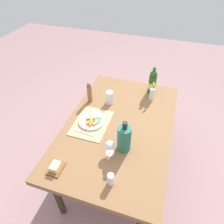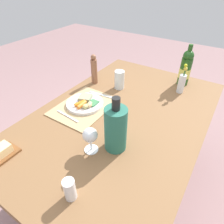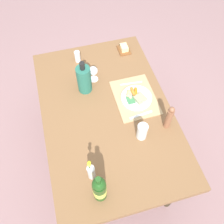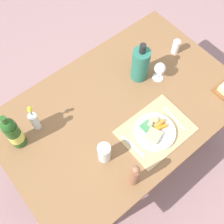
{
  "view_description": "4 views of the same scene",
  "coord_description": "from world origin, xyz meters",
  "px_view_note": "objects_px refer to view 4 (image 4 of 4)",
  "views": [
    {
      "loc": [
        1.22,
        0.32,
        2.0
      ],
      "look_at": [
        -0.03,
        -0.08,
        0.82
      ],
      "focal_mm": 31.5,
      "sensor_mm": 36.0,
      "label": 1
    },
    {
      "loc": [
        0.83,
        0.46,
        1.44
      ],
      "look_at": [
        0.04,
        -0.05,
        0.73
      ],
      "focal_mm": 31.25,
      "sensor_mm": 36.0,
      "label": 2
    },
    {
      "loc": [
        -1.0,
        0.24,
        2.26
      ],
      "look_at": [
        -0.08,
        -0.02,
        0.81
      ],
      "focal_mm": 39.63,
      "sensor_mm": 36.0,
      "label": 3
    },
    {
      "loc": [
        -0.57,
        -0.62,
        2.22
      ],
      "look_at": [
        -0.06,
        0.0,
        0.73
      ],
      "focal_mm": 45.57,
      "sensor_mm": 36.0,
      "label": 4
    }
  ],
  "objects_px": {
    "salt_shaker": "(176,47)",
    "water_tumbler": "(104,153)",
    "cooler_bottle": "(140,64)",
    "wine_bottle": "(13,133)",
    "dining_table": "(120,113)",
    "dinner_plate": "(155,131)",
    "fork": "(133,146)",
    "knife": "(175,118)",
    "flower_vase": "(34,120)",
    "pepper_mill": "(134,175)",
    "wine_glass": "(160,69)"
  },
  "relations": [
    {
      "from": "wine_bottle",
      "to": "flower_vase",
      "type": "xyz_separation_m",
      "value": [
        0.13,
        0.02,
        -0.05
      ]
    },
    {
      "from": "wine_glass",
      "to": "dining_table",
      "type": "bearing_deg",
      "value": -176.55
    },
    {
      "from": "salt_shaker",
      "to": "water_tumbler",
      "type": "distance_m",
      "value": 0.89
    },
    {
      "from": "wine_glass",
      "to": "pepper_mill",
      "type": "xyz_separation_m",
      "value": [
        -0.57,
        -0.4,
        0.01
      ]
    },
    {
      "from": "dining_table",
      "to": "flower_vase",
      "type": "relative_size",
      "value": 6.81
    },
    {
      "from": "knife",
      "to": "flower_vase",
      "type": "distance_m",
      "value": 0.82
    },
    {
      "from": "fork",
      "to": "wine_glass",
      "type": "distance_m",
      "value": 0.51
    },
    {
      "from": "pepper_mill",
      "to": "knife",
      "type": "bearing_deg",
      "value": 15.79
    },
    {
      "from": "water_tumbler",
      "to": "pepper_mill",
      "type": "bearing_deg",
      "value": -80.73
    },
    {
      "from": "flower_vase",
      "to": "wine_glass",
      "type": "bearing_deg",
      "value": -14.13
    },
    {
      "from": "cooler_bottle",
      "to": "fork",
      "type": "bearing_deg",
      "value": -135.86
    },
    {
      "from": "dinner_plate",
      "to": "knife",
      "type": "bearing_deg",
      "value": -4.31
    },
    {
      "from": "dinner_plate",
      "to": "pepper_mill",
      "type": "distance_m",
      "value": 0.33
    },
    {
      "from": "cooler_bottle",
      "to": "water_tumbler",
      "type": "distance_m",
      "value": 0.6
    },
    {
      "from": "flower_vase",
      "to": "wine_bottle",
      "type": "bearing_deg",
      "value": -170.0
    },
    {
      "from": "dining_table",
      "to": "dinner_plate",
      "type": "distance_m",
      "value": 0.27
    },
    {
      "from": "flower_vase",
      "to": "water_tumbler",
      "type": "height_order",
      "value": "flower_vase"
    },
    {
      "from": "dinner_plate",
      "to": "wine_bottle",
      "type": "xyz_separation_m",
      "value": [
        -0.64,
        0.44,
        0.11
      ]
    },
    {
      "from": "dinner_plate",
      "to": "water_tumbler",
      "type": "height_order",
      "value": "water_tumbler"
    },
    {
      "from": "dinner_plate",
      "to": "pepper_mill",
      "type": "bearing_deg",
      "value": -154.62
    },
    {
      "from": "fork",
      "to": "wine_bottle",
      "type": "bearing_deg",
      "value": 132.55
    },
    {
      "from": "dining_table",
      "to": "salt_shaker",
      "type": "xyz_separation_m",
      "value": [
        0.57,
        0.1,
        0.12
      ]
    },
    {
      "from": "salt_shaker",
      "to": "flower_vase",
      "type": "height_order",
      "value": "flower_vase"
    },
    {
      "from": "knife",
      "to": "dining_table",
      "type": "bearing_deg",
      "value": 132.93
    },
    {
      "from": "dining_table",
      "to": "knife",
      "type": "xyz_separation_m",
      "value": [
        0.2,
        -0.26,
        0.07
      ]
    },
    {
      "from": "dinner_plate",
      "to": "water_tumbler",
      "type": "relative_size",
      "value": 1.77
    },
    {
      "from": "salt_shaker",
      "to": "flower_vase",
      "type": "distance_m",
      "value": 1.03
    },
    {
      "from": "water_tumbler",
      "to": "pepper_mill",
      "type": "relative_size",
      "value": 0.6
    },
    {
      "from": "fork",
      "to": "water_tumbler",
      "type": "xyz_separation_m",
      "value": [
        -0.16,
        0.05,
        0.05
      ]
    },
    {
      "from": "cooler_bottle",
      "to": "wine_bottle",
      "type": "bearing_deg",
      "value": 174.09
    },
    {
      "from": "salt_shaker",
      "to": "fork",
      "type": "bearing_deg",
      "value": -153.39
    },
    {
      "from": "wine_bottle",
      "to": "knife",
      "type": "bearing_deg",
      "value": -29.96
    },
    {
      "from": "wine_bottle",
      "to": "water_tumbler",
      "type": "xyz_separation_m",
      "value": [
        0.32,
        -0.38,
        -0.07
      ]
    },
    {
      "from": "dinner_plate",
      "to": "cooler_bottle",
      "type": "xyz_separation_m",
      "value": [
        0.2,
        0.36,
        0.1
      ]
    },
    {
      "from": "salt_shaker",
      "to": "water_tumbler",
      "type": "relative_size",
      "value": 0.76
    },
    {
      "from": "wine_glass",
      "to": "wine_bottle",
      "type": "distance_m",
      "value": 0.94
    },
    {
      "from": "fork",
      "to": "dinner_plate",
      "type": "bearing_deg",
      "value": -10.55
    },
    {
      "from": "dining_table",
      "to": "fork",
      "type": "xyz_separation_m",
      "value": [
        -0.11,
        -0.23,
        0.07
      ]
    },
    {
      "from": "fork",
      "to": "wine_glass",
      "type": "height_order",
      "value": "wine_glass"
    },
    {
      "from": "flower_vase",
      "to": "pepper_mill",
      "type": "xyz_separation_m",
      "value": [
        0.22,
        -0.6,
        0.03
      ]
    },
    {
      "from": "wine_bottle",
      "to": "cooler_bottle",
      "type": "xyz_separation_m",
      "value": [
        0.83,
        -0.09,
        -0.01
      ]
    },
    {
      "from": "wine_bottle",
      "to": "cooler_bottle",
      "type": "bearing_deg",
      "value": -5.91
    },
    {
      "from": "dinner_plate",
      "to": "pepper_mill",
      "type": "height_order",
      "value": "pepper_mill"
    },
    {
      "from": "salt_shaker",
      "to": "cooler_bottle",
      "type": "xyz_separation_m",
      "value": [
        -0.32,
        0.0,
        0.07
      ]
    },
    {
      "from": "wine_bottle",
      "to": "salt_shaker",
      "type": "bearing_deg",
      "value": -4.5
    },
    {
      "from": "dining_table",
      "to": "wine_glass",
      "type": "relative_size",
      "value": 10.82
    },
    {
      "from": "flower_vase",
      "to": "fork",
      "type": "bearing_deg",
      "value": -52.29
    },
    {
      "from": "cooler_bottle",
      "to": "pepper_mill",
      "type": "distance_m",
      "value": 0.69
    },
    {
      "from": "fork",
      "to": "knife",
      "type": "bearing_deg",
      "value": -10.26
    },
    {
      "from": "fork",
      "to": "flower_vase",
      "type": "relative_size",
      "value": 0.83
    }
  ]
}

